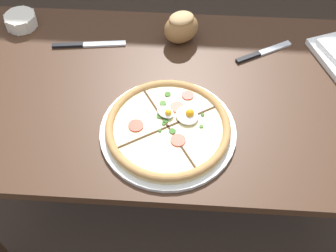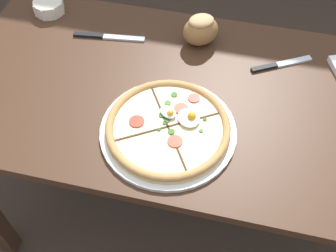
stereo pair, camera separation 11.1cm
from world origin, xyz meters
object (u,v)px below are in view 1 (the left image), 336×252
Objects in this scene: bread_piece_near at (181,27)px; knife_spare at (263,52)px; pizza at (168,128)px; dining_table at (180,116)px; ramekin_bowl at (21,20)px; knife_main at (88,45)px.

knife_spare is at bearing -9.78° from bread_piece_near.
bread_piece_near reaches higher than pizza.
dining_table is 3.84× the size of pizza.
ramekin_bowl is 0.80m from knife_spare.
ramekin_bowl is 0.25m from knife_main.
bread_piece_near is (0.02, 0.37, 0.03)m from pizza.
bread_piece_near is 0.77× the size of knife_spare.
knife_main is 0.56m from knife_spare.
ramekin_bowl is at bearing 144.63° from knife_spare.
dining_table is 10.06× the size of bread_piece_near.
ramekin_bowl is (-0.51, 0.41, 0.00)m from pizza.
pizza is 3.44× the size of ramekin_bowl.
ramekin_bowl is 0.59× the size of knife_spare.
pizza is at bearing -92.63° from bread_piece_near.
knife_main is (-0.31, 0.18, 0.12)m from dining_table.
dining_table is at bearing 79.21° from pizza.
ramekin_bowl is 0.76× the size of bread_piece_near.
dining_table is 7.77× the size of knife_spare.
bread_piece_near reaches higher than dining_table.
bread_piece_near is at bearing 92.90° from dining_table.
pizza is 0.43m from knife_main.
pizza is (-0.03, -0.15, 0.13)m from dining_table.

